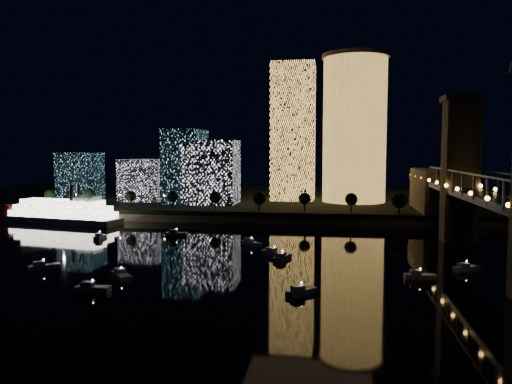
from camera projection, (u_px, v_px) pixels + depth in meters
ground at (249, 269)px, 133.04m from camera, size 520.00×520.00×0.00m
far_bank at (294, 200)px, 290.43m from camera, size 420.00×160.00×5.00m
seawall at (280, 220)px, 213.68m from camera, size 420.00×6.00×3.00m
tower_cylindrical at (354, 129)px, 254.85m from camera, size 34.00×34.00×74.82m
tower_rectangular at (293, 132)px, 265.44m from camera, size 22.60×22.60×71.91m
midrise_blocks at (167, 172)px, 254.57m from camera, size 92.46×28.84×36.88m
truss_bridge at (505, 211)px, 125.55m from camera, size 13.00×266.00×50.00m
riverboat at (58, 212)px, 217.27m from camera, size 58.86×21.72×17.39m
motorboats at (223, 259)px, 141.13m from camera, size 122.27×75.96×2.78m
esplanade_trees at (236, 198)px, 221.95m from camera, size 166.15×6.95×8.98m
street_lamps at (210, 199)px, 229.98m from camera, size 132.70×0.70×5.65m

